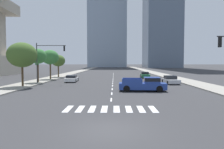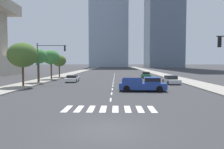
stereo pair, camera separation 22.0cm
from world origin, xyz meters
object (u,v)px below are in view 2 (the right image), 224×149
(street_tree_third, at_px, (51,57))
(street_tree_fourth, at_px, (59,61))
(sedan_green_1, at_px, (146,75))
(street_tree_nearest, at_px, (23,55))
(traffic_signal_far, at_px, (48,56))
(sedan_white_2, at_px, (72,79))
(pickup_truck, at_px, (145,84))
(sedan_silver_0, at_px, (171,80))
(street_tree_second, at_px, (38,56))

(street_tree_third, relative_size, street_tree_fourth, 1.15)
(sedan_green_1, xyz_separation_m, street_tree_nearest, (-19.61, -18.25, 3.86))
(traffic_signal_far, distance_m, street_tree_fourth, 14.90)
(sedan_green_1, distance_m, sedan_white_2, 17.43)
(sedan_white_2, bearing_deg, traffic_signal_far, 138.64)
(traffic_signal_far, distance_m, street_tree_third, 8.83)
(traffic_signal_far, bearing_deg, street_tree_fourth, 98.01)
(pickup_truck, height_order, sedan_white_2, pickup_truck)
(sedan_white_2, xyz_separation_m, traffic_signal_far, (-3.13, -3.84, 3.97))
(sedan_silver_0, height_order, street_tree_nearest, street_tree_nearest)
(street_tree_nearest, bearing_deg, sedan_silver_0, 12.78)
(street_tree_nearest, distance_m, street_tree_second, 6.11)
(pickup_truck, xyz_separation_m, street_tree_second, (-16.48, 10.08, 3.63))
(sedan_green_1, distance_m, traffic_signal_far, 22.56)
(street_tree_fourth, bearing_deg, street_tree_second, -90.00)
(pickup_truck, bearing_deg, sedan_white_2, 135.68)
(street_tree_second, xyz_separation_m, street_tree_fourth, (0.00, 13.23, -0.60))
(traffic_signal_far, distance_m, street_tree_second, 2.57)
(sedan_silver_0, xyz_separation_m, sedan_white_2, (-16.67, 3.47, -0.03))
(sedan_white_2, xyz_separation_m, street_tree_fourth, (-5.21, 10.90, 3.28))
(sedan_silver_0, distance_m, street_tree_nearest, 22.77)
(sedan_white_2, relative_size, street_tree_fourth, 0.95)
(sedan_silver_0, xyz_separation_m, street_tree_nearest, (-21.88, -4.96, 3.89))
(sedan_white_2, bearing_deg, street_tree_fourth, 23.42)
(sedan_green_1, xyz_separation_m, traffic_signal_far, (-17.53, -13.65, 3.92))
(pickup_truck, height_order, street_tree_fourth, street_tree_fourth)
(sedan_silver_0, bearing_deg, street_tree_second, -95.72)
(sedan_green_1, distance_m, street_tree_fourth, 19.90)
(pickup_truck, height_order, traffic_signal_far, traffic_signal_far)
(traffic_signal_far, xyz_separation_m, street_tree_nearest, (-2.08, -4.60, -0.05))
(street_tree_nearest, height_order, street_tree_fourth, street_tree_nearest)
(sedan_white_2, xyz_separation_m, street_tree_nearest, (-5.21, -8.43, 3.92))
(street_tree_third, bearing_deg, sedan_silver_0, -20.58)
(street_tree_nearest, bearing_deg, street_tree_third, 90.00)
(traffic_signal_far, bearing_deg, sedan_green_1, 37.90)
(pickup_truck, xyz_separation_m, street_tree_fourth, (-16.48, 23.30, 3.03))
(sedan_silver_0, bearing_deg, sedan_green_1, -173.03)
(street_tree_fourth, bearing_deg, sedan_silver_0, -33.31)
(street_tree_second, relative_size, street_tree_fourth, 1.11)
(pickup_truck, xyz_separation_m, street_tree_nearest, (-16.48, 3.96, 3.67))
(sedan_silver_0, bearing_deg, sedan_white_2, -104.48)
(pickup_truck, relative_size, street_tree_third, 0.98)
(street_tree_fourth, bearing_deg, sedan_white_2, -64.46)
(pickup_truck, bearing_deg, street_tree_nearest, 169.89)
(street_tree_nearest, bearing_deg, pickup_truck, -13.52)
(pickup_truck, bearing_deg, street_tree_second, 151.96)
(traffic_signal_far, height_order, street_tree_nearest, traffic_signal_far)
(pickup_truck, relative_size, sedan_white_2, 1.19)
(sedan_silver_0, distance_m, street_tree_fourth, 26.38)
(sedan_silver_0, relative_size, street_tree_second, 0.79)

